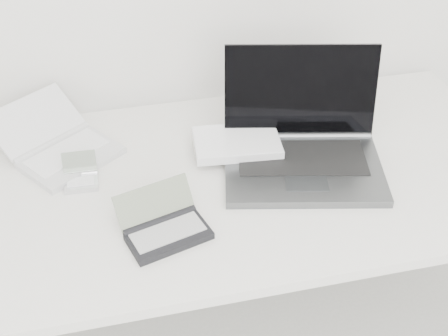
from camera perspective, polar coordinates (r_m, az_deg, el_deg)
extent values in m
cube|color=white|center=(1.68, 0.69, -1.06)|extent=(1.60, 0.80, 0.03)
cylinder|color=silver|center=(2.40, 16.23, -0.12)|extent=(0.04, 0.04, 0.70)
cube|color=#535558|center=(1.68, 7.27, -0.21)|extent=(0.47, 0.37, 0.02)
cube|color=black|center=(1.70, 7.16, 0.96)|extent=(0.37, 0.23, 0.00)
cube|color=black|center=(1.74, 7.01, 6.97)|extent=(0.42, 0.15, 0.26)
cylinder|color=#535558|center=(1.79, 6.80, 2.90)|extent=(0.41, 0.11, 0.02)
cube|color=#343738|center=(1.62, 7.56, -1.30)|extent=(0.12, 0.09, 0.00)
cube|color=silver|center=(1.73, 1.18, 2.33)|extent=(0.25, 0.18, 0.02)
cube|color=white|center=(1.72, 1.18, 2.68)|extent=(0.25, 0.17, 0.00)
cube|color=silver|center=(1.76, -13.79, 0.91)|extent=(0.31, 0.29, 0.02)
cube|color=silver|center=(1.77, -14.17, 1.40)|extent=(0.24, 0.21, 0.00)
cube|color=silver|center=(1.85, -16.92, 4.12)|extent=(0.28, 0.26, 0.09)
cylinder|color=silver|center=(1.82, -15.45, 2.21)|extent=(0.21, 0.16, 0.02)
cube|color=silver|center=(1.67, -12.92, -1.39)|extent=(0.09, 0.07, 0.01)
cube|color=silver|center=(1.67, -12.95, -1.19)|extent=(0.07, 0.04, 0.00)
cube|color=#98A698|center=(1.69, -13.09, 0.50)|extent=(0.09, 0.03, 0.06)
cylinder|color=silver|center=(1.69, -12.95, -0.53)|extent=(0.09, 0.02, 0.01)
cube|color=black|center=(1.48, -5.05, -6.27)|extent=(0.21, 0.15, 0.02)
cube|color=gray|center=(1.48, -5.15, -5.86)|extent=(0.18, 0.11, 0.00)
cube|color=slate|center=(1.51, -6.40, -3.16)|extent=(0.20, 0.10, 0.08)
cylinder|color=black|center=(1.51, -5.88, -4.85)|extent=(0.19, 0.07, 0.02)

